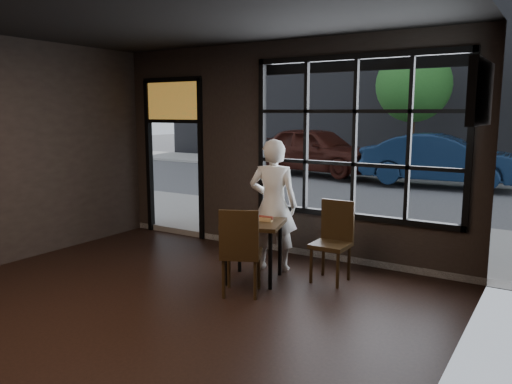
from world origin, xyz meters
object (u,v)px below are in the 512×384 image
Objects in this scene: man at (273,205)px; navy_car at (441,159)px; cafe_table at (254,251)px; chair_near at (242,251)px.

man is 9.05m from navy_car.
cafe_table is 0.53m from chair_near.
cafe_table is 0.74× the size of chair_near.
chair_near is at bearing 174.39° from navy_car.
cafe_table is 9.59m from navy_car.
navy_car is at bearing -110.86° from man.
navy_car is at bearing -116.21° from chair_near.
cafe_table is 0.43× the size of man.
navy_car is (0.26, 9.57, 0.43)m from cafe_table.
navy_car is (0.28, 9.04, -0.08)m from man.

